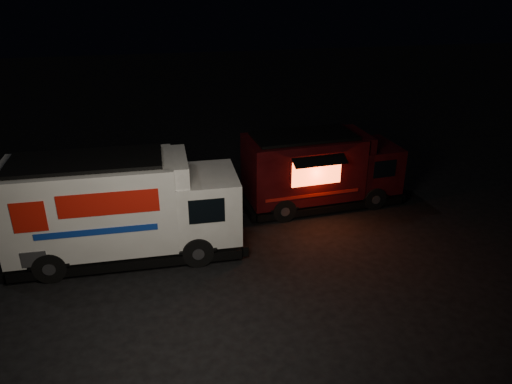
% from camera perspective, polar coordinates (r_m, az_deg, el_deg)
% --- Properties ---
extents(ground, '(80.00, 80.00, 0.00)m').
position_cam_1_polar(ground, '(14.77, -6.36, -9.22)').
color(ground, black).
rests_on(ground, ground).
extents(white_truck, '(7.06, 2.41, 3.20)m').
position_cam_1_polar(white_truck, '(15.34, -14.70, -1.68)').
color(white_truck, white).
rests_on(white_truck, ground).
extents(red_truck, '(6.11, 2.69, 2.77)m').
position_cam_1_polar(red_truck, '(18.36, 7.60, 2.64)').
color(red_truck, '#390A0D').
rests_on(red_truck, ground).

